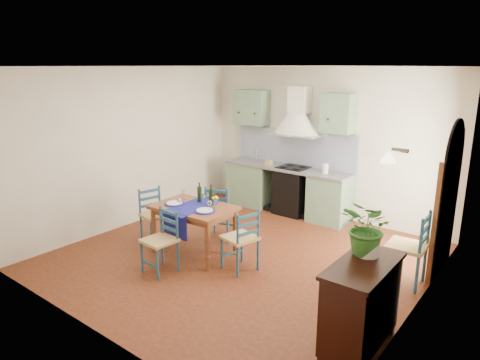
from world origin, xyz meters
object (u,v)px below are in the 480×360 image
at_px(sideboard, 361,302).
at_px(potted_plant, 369,228).
at_px(chair_near, 161,240).
at_px(dining_table, 194,212).

relative_size(sideboard, potted_plant, 1.80).
distance_m(chair_near, sideboard, 2.87).
bearing_deg(chair_near, potted_plant, 5.65).
relative_size(chair_near, potted_plant, 1.53).
bearing_deg(sideboard, dining_table, 167.66).
relative_size(dining_table, sideboard, 1.18).
xyz_separation_m(dining_table, sideboard, (2.91, -0.64, -0.17)).
bearing_deg(potted_plant, dining_table, 171.44).
xyz_separation_m(dining_table, chair_near, (0.04, -0.71, -0.22)).
bearing_deg(chair_near, dining_table, 93.62).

